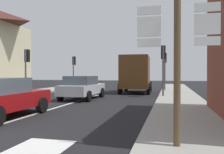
# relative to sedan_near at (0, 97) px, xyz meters

# --- Properties ---
(ground_plane) EXTENTS (80.00, 80.00, 0.00)m
(ground_plane) POSITION_rel_sedan_near_xyz_m (0.78, 7.70, -0.76)
(ground_plane) COLOR black
(sidewalk_right) EXTENTS (2.66, 44.00, 0.14)m
(sidewalk_right) POSITION_rel_sedan_near_xyz_m (6.62, 5.70, -0.69)
(sidewalk_right) COLOR gray
(sidewalk_right) RESTS_ON ground
(lane_centre_stripe) EXTENTS (0.16, 12.00, 0.01)m
(lane_centre_stripe) POSITION_rel_sedan_near_xyz_m (0.78, 3.70, -0.75)
(lane_centre_stripe) COLOR silver
(lane_centre_stripe) RESTS_ON ground
(lane_turn_arrow) EXTENTS (1.20, 2.20, 0.01)m
(lane_turn_arrow) POSITION_rel_sedan_near_xyz_m (3.26, -3.30, -0.75)
(lane_turn_arrow) COLOR silver
(lane_turn_arrow) RESTS_ON ground
(sedan_near) EXTENTS (1.97, 4.20, 1.47)m
(sedan_near) POSITION_rel_sedan_near_xyz_m (0.00, 0.00, 0.00)
(sedan_near) COLOR maroon
(sedan_near) RESTS_ON ground
(sedan_far) EXTENTS (2.01, 4.22, 1.47)m
(sedan_far) POSITION_rel_sedan_near_xyz_m (0.60, 6.88, 0.00)
(sedan_far) COLOR #B7BABF
(sedan_far) RESTS_ON ground
(delivery_truck) EXTENTS (2.65, 5.08, 3.05)m
(delivery_truck) POSITION_rel_sedan_near_xyz_m (3.26, 12.59, 0.89)
(delivery_truck) COLOR #4C2D14
(delivery_truck) RESTS_ON ground
(route_sign_post) EXTENTS (1.66, 0.14, 3.20)m
(route_sign_post) POSITION_rel_sedan_near_xyz_m (6.16, -2.46, 1.15)
(route_sign_post) COLOR brown
(route_sign_post) RESTS_ON ground
(traffic_light_near_right) EXTENTS (0.30, 0.49, 3.51)m
(traffic_light_near_right) POSITION_rel_sedan_near_xyz_m (5.59, 9.04, 1.84)
(traffic_light_near_right) COLOR #47474C
(traffic_light_near_right) RESTS_ON ground
(traffic_light_near_left) EXTENTS (0.30, 0.49, 3.36)m
(traffic_light_near_left) POSITION_rel_sedan_near_xyz_m (-4.03, 7.93, 1.73)
(traffic_light_near_left) COLOR #47474C
(traffic_light_near_left) RESTS_ON ground
(traffic_light_far_left) EXTENTS (0.30, 0.49, 3.46)m
(traffic_light_far_left) POSITION_rel_sedan_near_xyz_m (-4.03, 16.74, 1.80)
(traffic_light_far_left) COLOR #47474C
(traffic_light_far_left) RESTS_ON ground
(traffic_light_far_right) EXTENTS (0.30, 0.49, 3.52)m
(traffic_light_far_right) POSITION_rel_sedan_near_xyz_m (5.59, 15.12, 1.85)
(traffic_light_far_right) COLOR #47474C
(traffic_light_far_right) RESTS_ON ground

